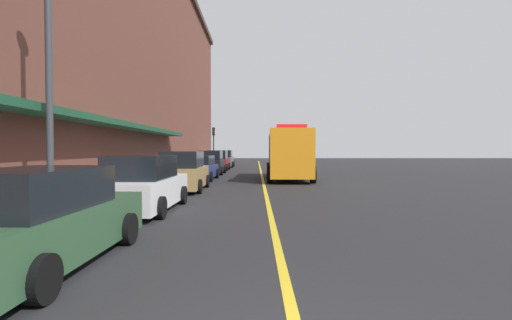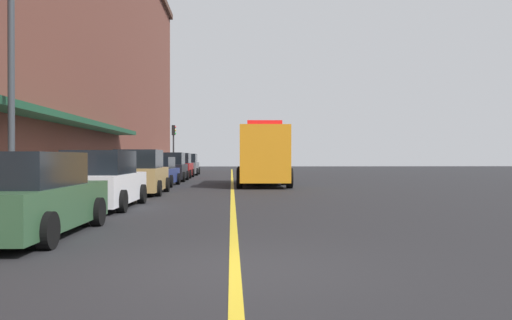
# 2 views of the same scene
# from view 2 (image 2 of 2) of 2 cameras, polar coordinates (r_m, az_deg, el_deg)

# --- Properties ---
(ground_plane) EXTENTS (112.00, 112.00, 0.00)m
(ground_plane) POSITION_cam_2_polar(r_m,az_deg,el_deg) (32.32, -2.60, -2.43)
(ground_plane) COLOR #232326
(sidewalk_left) EXTENTS (2.40, 70.00, 0.15)m
(sidewalk_left) POSITION_cam_2_polar(r_m,az_deg,el_deg) (32.90, -13.47, -2.26)
(sidewalk_left) COLOR #ADA8A0
(sidewalk_left) RESTS_ON ground
(lane_center_stripe) EXTENTS (0.16, 70.00, 0.01)m
(lane_center_stripe) POSITION_cam_2_polar(r_m,az_deg,el_deg) (32.32, -2.60, -2.43)
(lane_center_stripe) COLOR gold
(lane_center_stripe) RESTS_ON ground
(brick_building_left) EXTENTS (12.91, 64.00, 18.61)m
(brick_building_left) POSITION_cam_2_polar(r_m,az_deg,el_deg) (34.84, -25.63, 13.16)
(brick_building_left) COLOR brown
(brick_building_left) RESTS_ON ground
(parked_car_0) EXTENTS (2.04, 4.90, 1.64)m
(parked_car_0) POSITION_cam_2_polar(r_m,az_deg,el_deg) (11.08, -23.36, -3.71)
(parked_car_0) COLOR #2D5133
(parked_car_0) RESTS_ON ground
(parked_car_1) EXTENTS (2.10, 4.76, 1.74)m
(parked_car_1) POSITION_cam_2_polar(r_m,az_deg,el_deg) (16.60, -16.35, -2.22)
(parked_car_1) COLOR silver
(parked_car_1) RESTS_ON ground
(parked_car_2) EXTENTS (2.11, 4.48, 1.85)m
(parked_car_2) POSITION_cam_2_polar(r_m,az_deg,el_deg) (22.41, -12.48, -1.45)
(parked_car_2) COLOR #A5844C
(parked_car_2) RESTS_ON ground
(parked_car_3) EXTENTS (2.07, 4.64, 1.56)m
(parked_car_3) POSITION_cam_2_polar(r_m,az_deg,el_deg) (28.54, -10.60, -1.32)
(parked_car_3) COLOR navy
(parked_car_3) RESTS_ON ground
(parked_car_4) EXTENTS (2.04, 4.15, 1.84)m
(parked_car_4) POSITION_cam_2_polar(r_m,az_deg,el_deg) (34.17, -9.21, -0.86)
(parked_car_4) COLOR black
(parked_car_4) RESTS_ON ground
(parked_car_5) EXTENTS (2.00, 4.35, 1.85)m
(parked_car_5) POSITION_cam_2_polar(r_m,az_deg,el_deg) (39.68, -8.31, -0.69)
(parked_car_5) COLOR maroon
(parked_car_5) RESTS_ON ground
(parked_car_6) EXTENTS (2.07, 4.82, 1.85)m
(parked_car_6) POSITION_cam_2_polar(r_m,az_deg,el_deg) (46.01, -7.49, -0.55)
(parked_car_6) COLOR #595B60
(parked_car_6) RESTS_ON ground
(utility_truck) EXTENTS (2.94, 7.97, 3.36)m
(utility_truck) POSITION_cam_2_polar(r_m,az_deg,el_deg) (28.80, 0.72, 0.42)
(utility_truck) COLOR orange
(utility_truck) RESTS_ON ground
(parking_meter_0) EXTENTS (0.14, 0.18, 1.33)m
(parking_meter_0) POSITION_cam_2_polar(r_m,az_deg,el_deg) (41.60, -10.01, -0.37)
(parking_meter_0) COLOR #4C4C51
(parking_meter_0) RESTS_ON sidewalk_left
(parking_meter_1) EXTENTS (0.14, 0.18, 1.33)m
(parking_meter_1) POSITION_cam_2_polar(r_m,az_deg,el_deg) (33.61, -11.76, -0.53)
(parking_meter_1) COLOR #4C4C51
(parking_meter_1) RESTS_ON sidewalk_left
(parking_meter_2) EXTENTS (0.14, 0.18, 1.33)m
(parking_meter_2) POSITION_cam_2_polar(r_m,az_deg,el_deg) (24.08, -15.41, -0.86)
(parking_meter_2) COLOR #4C4C51
(parking_meter_2) RESTS_ON sidewalk_left
(parking_meter_3) EXTENTS (0.14, 0.18, 1.33)m
(parking_meter_3) POSITION_cam_2_polar(r_m,az_deg,el_deg) (36.46, -11.05, -0.46)
(parking_meter_3) COLOR #4C4C51
(parking_meter_3) RESTS_ON sidewalk_left
(street_lamp_left) EXTENTS (0.44, 0.44, 6.94)m
(street_lamp_left) POSITION_cam_2_polar(r_m,az_deg,el_deg) (15.79, -25.05, 10.70)
(street_lamp_left) COLOR #33383D
(street_lamp_left) RESTS_ON sidewalk_left
(traffic_light_near) EXTENTS (0.38, 0.36, 4.30)m
(traffic_light_near) POSITION_cam_2_polar(r_m,az_deg,el_deg) (48.18, -8.94, 2.22)
(traffic_light_near) COLOR #232326
(traffic_light_near) RESTS_ON sidewalk_left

